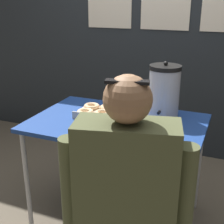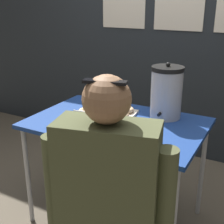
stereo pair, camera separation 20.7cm
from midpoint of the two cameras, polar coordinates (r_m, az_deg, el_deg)
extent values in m
plane|color=brown|center=(2.47, -1.71, -18.52)|extent=(12.00, 12.00, 0.00)
cube|color=#23282D|center=(3.13, 7.99, 18.18)|extent=(6.00, 0.10, 2.89)
cube|color=navy|center=(2.08, -1.93, -2.10)|extent=(1.14, 0.75, 0.03)
cylinder|color=#ADADB2|center=(2.27, -17.90, -12.04)|extent=(0.03, 0.03, 0.74)
cylinder|color=#ADADB2|center=(1.86, 9.48, -19.13)|extent=(0.03, 0.03, 0.74)
cylinder|color=#ADADB2|center=(2.73, -9.09, -5.51)|extent=(0.03, 0.03, 0.74)
cylinder|color=#ADADB2|center=(2.41, 13.19, -9.56)|extent=(0.03, 0.03, 0.74)
cube|color=beige|center=(2.19, -3.93, -0.36)|extent=(0.42, 0.31, 0.02)
cube|color=beige|center=(2.07, -5.15, -0.90)|extent=(0.39, 0.05, 0.04)
torus|color=#EFC18E|center=(2.17, -7.58, -0.01)|extent=(0.16, 0.16, 0.03)
torus|color=#E7BA87|center=(2.13, -4.52, -0.27)|extent=(0.13, 0.13, 0.03)
torus|color=#E7B986|center=(2.09, -1.33, -0.61)|extent=(0.16, 0.16, 0.03)
torus|color=#E7B986|center=(2.27, -6.34, 1.00)|extent=(0.14, 0.14, 0.03)
torus|color=tan|center=(2.24, -3.38, 0.77)|extent=(0.13, 0.13, 0.03)
torus|color=#E2B481|center=(2.20, -0.53, 0.45)|extent=(0.16, 0.16, 0.03)
cylinder|color=#B7B7BC|center=(2.15, 6.80, 3.47)|extent=(0.21, 0.21, 0.32)
cylinder|color=black|center=(2.10, 6.99, 8.07)|extent=(0.22, 0.22, 0.03)
sphere|color=black|center=(2.10, 7.02, 8.78)|extent=(0.03, 0.03, 0.03)
cylinder|color=black|center=(2.08, 5.85, -0.07)|extent=(0.02, 0.05, 0.02)
cube|color=black|center=(1.91, -8.81, -3.83)|extent=(0.13, 0.17, 0.01)
cube|color=#2D333D|center=(1.91, -8.82, -3.68)|extent=(0.11, 0.15, 0.00)
cube|color=#4C5133|center=(1.39, -1.75, -13.12)|extent=(0.47, 0.30, 0.58)
sphere|color=#8E6647|center=(1.23, -1.94, 2.25)|extent=(0.20, 0.20, 0.20)
cube|color=black|center=(1.18, -2.21, 5.49)|extent=(0.18, 0.08, 0.01)
cylinder|color=#4C5133|center=(1.39, 8.75, -14.82)|extent=(0.10, 0.10, 0.46)
cylinder|color=#4C5133|center=(1.47, -11.60, -13.00)|extent=(0.10, 0.10, 0.46)
camera|label=1|loc=(0.10, -92.86, -1.05)|focal=50.00mm
camera|label=2|loc=(0.10, 87.14, 1.05)|focal=50.00mm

